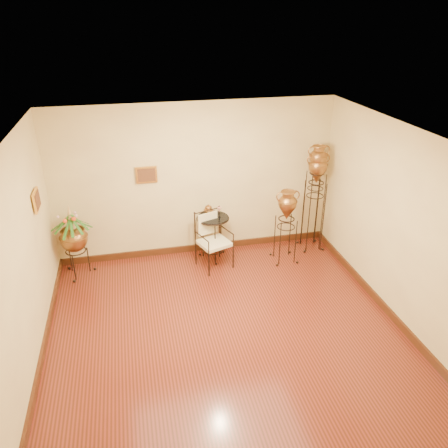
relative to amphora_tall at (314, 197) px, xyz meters
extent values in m
plane|color=maroon|center=(-2.15, -2.15, -1.04)|extent=(5.00, 5.00, 0.00)
cube|color=#3F1F0E|center=(-2.15, 0.33, -0.98)|extent=(5.00, 0.04, 0.12)
cube|color=#3F1F0E|center=(-4.63, -2.15, -0.98)|extent=(0.04, 5.00, 0.12)
cube|color=#3F1F0E|center=(0.33, -2.15, -0.98)|extent=(0.04, 5.00, 0.12)
cube|color=#F0B246|center=(-3.00, 0.31, 0.56)|extent=(0.36, 0.03, 0.29)
cube|color=#F0B246|center=(-4.61, -0.70, 0.66)|extent=(0.03, 0.36, 0.29)
cube|color=beige|center=(-1.95, -0.30, -0.57)|extent=(0.62, 0.60, 0.06)
cube|color=beige|center=(-1.95, -0.30, -0.28)|extent=(0.37, 0.16, 0.40)
cylinder|color=black|center=(-1.91, 0.00, -0.22)|extent=(0.57, 0.57, 0.02)
camera|label=1|loc=(-3.26, -6.87, 3.11)|focal=35.00mm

